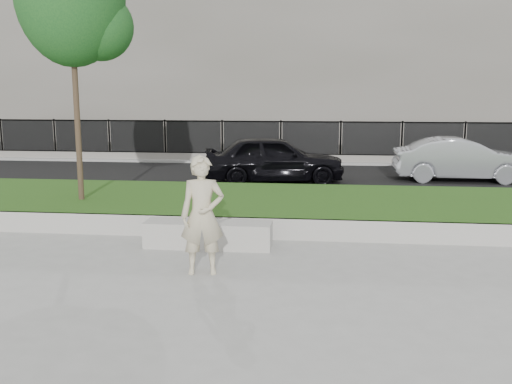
# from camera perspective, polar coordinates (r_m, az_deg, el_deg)

# --- Properties ---
(ground) EXTENTS (90.00, 90.00, 0.00)m
(ground) POSITION_cam_1_polar(r_m,az_deg,el_deg) (9.55, 0.91, -6.35)
(ground) COLOR gray
(ground) RESTS_ON ground
(grass_bank) EXTENTS (34.00, 4.00, 0.40)m
(grass_bank) POSITION_cam_1_polar(r_m,az_deg,el_deg) (12.41, 2.27, -1.54)
(grass_bank) COLOR black
(grass_bank) RESTS_ON ground
(grass_kerb) EXTENTS (34.00, 0.08, 0.40)m
(grass_kerb) POSITION_cam_1_polar(r_m,az_deg,el_deg) (10.50, 1.47, -3.70)
(grass_kerb) COLOR #A09E95
(grass_kerb) RESTS_ON ground
(street) EXTENTS (34.00, 7.00, 0.04)m
(street) POSITION_cam_1_polar(r_m,az_deg,el_deg) (17.84, 3.59, 1.45)
(street) COLOR black
(street) RESTS_ON ground
(far_pavement) EXTENTS (34.00, 3.00, 0.12)m
(far_pavement) POSITION_cam_1_polar(r_m,az_deg,el_deg) (22.29, 4.19, 3.29)
(far_pavement) COLOR gray
(far_pavement) RESTS_ON ground
(iron_fence) EXTENTS (32.00, 0.30, 1.50)m
(iron_fence) POSITION_cam_1_polar(r_m,az_deg,el_deg) (21.25, 4.10, 4.27)
(iron_fence) COLOR slate
(iron_fence) RESTS_ON far_pavement
(building_facade) EXTENTS (34.00, 10.00, 10.00)m
(building_facade) POSITION_cam_1_polar(r_m,az_deg,el_deg) (29.22, 4.92, 14.61)
(building_facade) COLOR #625E55
(building_facade) RESTS_ON ground
(stone_bench) EXTENTS (2.22, 0.55, 0.45)m
(stone_bench) POSITION_cam_1_polar(r_m,az_deg,el_deg) (10.02, -4.79, -4.25)
(stone_bench) COLOR #A09E95
(stone_bench) RESTS_ON ground
(man) EXTENTS (0.71, 0.54, 1.78)m
(man) POSITION_cam_1_polar(r_m,az_deg,el_deg) (8.47, -5.38, -2.34)
(man) COLOR beige
(man) RESTS_ON ground
(book) EXTENTS (0.28, 0.23, 0.03)m
(book) POSITION_cam_1_polar(r_m,az_deg,el_deg) (9.97, -5.19, -2.91)
(book) COLOR beige
(book) RESTS_ON stone_bench
(young_tree) EXTENTS (2.30, 2.20, 5.64)m
(young_tree) POSITION_cam_1_polar(r_m,az_deg,el_deg) (12.74, -17.62, 17.75)
(young_tree) COLOR #38281C
(young_tree) RESTS_ON grass_bank
(car_dark) EXTENTS (4.30, 2.31, 1.39)m
(car_dark) POSITION_cam_1_polar(r_m,az_deg,el_deg) (16.67, 1.79, 3.34)
(car_dark) COLOR black
(car_dark) RESTS_ON street
(car_silver) EXTENTS (3.92, 1.41, 1.29)m
(car_silver) POSITION_cam_1_polar(r_m,az_deg,el_deg) (18.01, 19.81, 3.08)
(car_silver) COLOR #9C9FA5
(car_silver) RESTS_ON street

